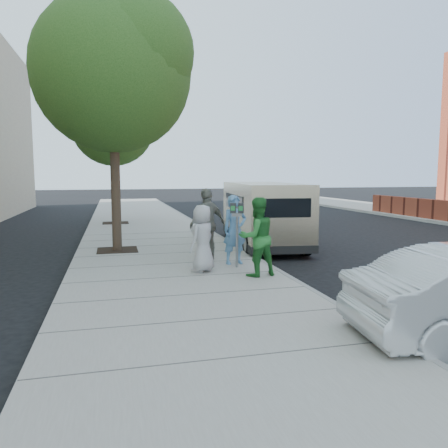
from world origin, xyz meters
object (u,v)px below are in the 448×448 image
(tree_near, at_px, (114,67))
(van, at_px, (263,213))
(person_striped_polo, at_px, (207,224))
(person_officer, at_px, (235,230))
(parking_meter, at_px, (237,221))
(tree_far, at_px, (114,121))
(person_green_shirt, at_px, (257,237))
(person_gray_shirt, at_px, (202,238))

(tree_near, height_order, van, tree_near)
(person_striped_polo, bearing_deg, person_officer, 101.90)
(tree_near, xyz_separation_m, parking_meter, (2.81, -3.24, -4.24))
(tree_far, relative_size, person_striped_polo, 3.37)
(tree_far, distance_m, person_green_shirt, 12.79)
(tree_far, bearing_deg, person_gray_shirt, -80.38)
(van, height_order, person_striped_polo, van)
(person_officer, bearing_deg, parking_meter, -108.25)
(van, bearing_deg, person_green_shirt, -104.87)
(parking_meter, bearing_deg, person_officer, 103.42)
(person_officer, bearing_deg, tree_near, 125.43)
(van, distance_m, person_gray_shirt, 5.00)
(parking_meter, height_order, person_gray_shirt, parking_meter)
(tree_far, bearing_deg, parking_meter, -75.45)
(person_officer, relative_size, person_gray_shirt, 1.11)
(person_officer, relative_size, person_striped_polo, 0.92)
(parking_meter, distance_m, person_officer, 0.49)
(person_striped_polo, bearing_deg, person_green_shirt, 82.26)
(person_green_shirt, xyz_separation_m, person_striped_polo, (-0.68, 2.13, 0.07))
(van, relative_size, person_gray_shirt, 3.74)
(parking_meter, xyz_separation_m, person_officer, (0.06, 0.41, -0.27))
(tree_far, bearing_deg, person_green_shirt, -75.79)
(parking_meter, height_order, person_officer, person_officer)
(tree_far, bearing_deg, person_striped_polo, -76.59)
(tree_near, bearing_deg, tree_far, 90.00)
(person_green_shirt, xyz_separation_m, person_gray_shirt, (-1.11, 0.71, -0.10))
(person_officer, xyz_separation_m, person_green_shirt, (0.12, -1.40, 0.01))
(person_green_shirt, bearing_deg, tree_near, -65.34)
(tree_near, xyz_separation_m, person_officer, (2.87, -2.83, -4.51))
(person_gray_shirt, bearing_deg, tree_near, -105.87)
(person_officer, relative_size, person_green_shirt, 0.99)
(van, distance_m, person_officer, 3.88)
(van, xyz_separation_m, person_officer, (-1.93, -3.37, -0.10))
(parking_meter, bearing_deg, tree_near, 152.67)
(van, bearing_deg, tree_near, -167.74)
(van, relative_size, person_striped_polo, 3.08)
(parking_meter, height_order, person_striped_polo, person_striped_polo)
(person_green_shirt, relative_size, person_striped_polo, 0.93)
(parking_meter, relative_size, person_striped_polo, 0.83)
(tree_far, distance_m, person_officer, 11.48)
(person_officer, height_order, person_striped_polo, person_striped_polo)
(tree_near, bearing_deg, person_officer, -44.58)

